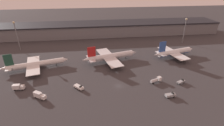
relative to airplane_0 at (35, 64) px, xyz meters
The scene contains 13 objects.
ground 62.60m from the airplane_0, 28.02° to the right, with size 600.00×600.00×0.00m, color #383538.
terminal_building 94.63m from the airplane_0, 54.31° to the left, with size 259.24×30.52×13.41m.
airplane_0 is the anchor object (origin of this frame).
airplane_1 54.75m from the airplane_0, ahead, with size 44.46×37.69×13.76m.
airplane_2 107.47m from the airplane_0, ahead, with size 38.47×31.31×14.51m.
service_vehicle_0 26.04m from the airplane_0, 97.21° to the right, with size 6.44×2.53×3.44m.
service_vehicle_1 83.91m from the airplane_0, 19.76° to the right, with size 7.87×4.68×3.22m.
service_vehicle_2 43.21m from the airplane_0, 42.88° to the right, with size 6.40×6.47×2.67m.
service_vehicle_3 98.97m from the airplane_0, 18.49° to the right, with size 5.80×4.20×2.55m.
service_vehicle_4 37.37m from the airplane_0, 72.99° to the right, with size 7.52×6.02×3.56m.
service_vehicle_5 92.49m from the airplane_0, 28.15° to the right, with size 5.73×2.91×2.79m.
lamp_post_0 47.77m from the airplane_0, 120.72° to the left, with size 1.80×1.80×25.65m.
lamp_post_1 137.57m from the airplane_0, 16.78° to the left, with size 1.80×1.80×24.16m.
Camera 1 is at (-15.17, -87.12, 59.10)m, focal length 28.00 mm.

